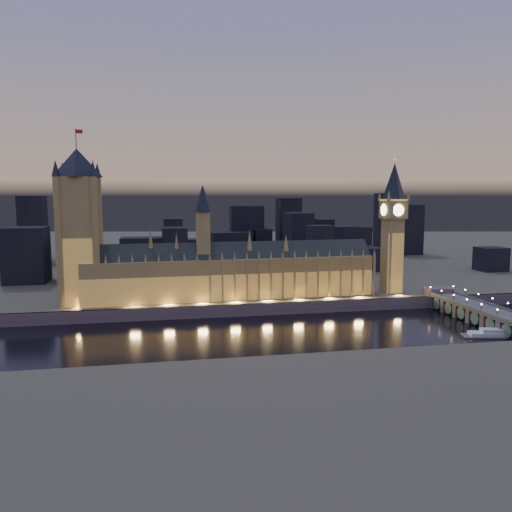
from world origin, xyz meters
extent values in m
plane|color=black|center=(0.00, 0.00, 0.00)|extent=(2000.00, 2000.00, 0.00)
cube|color=#504A40|center=(0.00, 520.00, 4.00)|extent=(2000.00, 960.00, 8.00)
cube|color=#50424D|center=(0.00, 41.00, 4.00)|extent=(2000.00, 2.50, 8.00)
cube|color=#907C4E|center=(-10.21, 62.00, 22.00)|extent=(200.63, 27.88, 28.00)
cube|color=#BB8B3F|center=(-10.21, 51.75, 17.00)|extent=(200.00, 0.50, 18.00)
cube|color=black|center=(-10.21, 62.00, 39.00)|extent=(200.49, 24.15, 16.26)
cube|color=#907C4E|center=(-30.21, 62.00, 52.00)|extent=(9.00, 9.00, 32.00)
cone|color=black|center=(-30.21, 62.00, 77.00)|extent=(13.00, 13.00, 18.00)
cube|color=#907C4E|center=(-110.21, 51.40, 22.00)|extent=(1.20, 1.20, 28.00)
cone|color=#907C4E|center=(-110.21, 52.00, 39.00)|extent=(2.00, 2.00, 6.00)
cube|color=#907C4E|center=(-101.88, 51.40, 22.00)|extent=(1.20, 1.20, 28.00)
cone|color=#907C4E|center=(-101.88, 52.00, 39.00)|extent=(2.00, 2.00, 6.00)
cube|color=#907C4E|center=(-93.54, 51.40, 22.00)|extent=(1.20, 1.20, 28.00)
cone|color=#907C4E|center=(-93.54, 52.00, 39.00)|extent=(2.00, 2.00, 6.00)
cube|color=#907C4E|center=(-85.21, 51.40, 22.00)|extent=(1.20, 1.20, 28.00)
cone|color=#907C4E|center=(-85.21, 52.00, 39.00)|extent=(2.00, 2.00, 6.00)
cube|color=#907C4E|center=(-76.88, 51.40, 22.00)|extent=(1.20, 1.20, 28.00)
cone|color=#907C4E|center=(-76.88, 52.00, 39.00)|extent=(2.00, 2.00, 6.00)
cube|color=#907C4E|center=(-68.54, 51.40, 22.00)|extent=(1.20, 1.20, 28.00)
cone|color=#907C4E|center=(-68.54, 52.00, 39.00)|extent=(2.00, 2.00, 6.00)
cube|color=#907C4E|center=(-60.21, 51.40, 22.00)|extent=(1.20, 1.20, 28.00)
cone|color=#907C4E|center=(-60.21, 52.00, 39.00)|extent=(2.00, 2.00, 6.00)
cube|color=#907C4E|center=(-51.88, 51.40, 22.00)|extent=(1.20, 1.20, 28.00)
cone|color=#907C4E|center=(-51.88, 52.00, 39.00)|extent=(2.00, 2.00, 6.00)
cube|color=#907C4E|center=(-43.54, 51.40, 22.00)|extent=(1.20, 1.20, 28.00)
cone|color=#907C4E|center=(-43.54, 52.00, 39.00)|extent=(2.00, 2.00, 6.00)
cube|color=#907C4E|center=(-35.21, 51.40, 22.00)|extent=(1.20, 1.20, 28.00)
cone|color=#907C4E|center=(-35.21, 52.00, 39.00)|extent=(2.00, 2.00, 6.00)
cube|color=#907C4E|center=(-26.88, 51.40, 22.00)|extent=(1.20, 1.20, 28.00)
cone|color=#907C4E|center=(-26.88, 52.00, 39.00)|extent=(2.00, 2.00, 6.00)
cube|color=#907C4E|center=(-18.54, 51.40, 22.00)|extent=(1.20, 1.20, 28.00)
cone|color=#907C4E|center=(-18.54, 52.00, 39.00)|extent=(2.00, 2.00, 6.00)
cube|color=#907C4E|center=(-10.21, 51.40, 22.00)|extent=(1.20, 1.20, 28.00)
cone|color=#907C4E|center=(-10.21, 52.00, 39.00)|extent=(2.00, 2.00, 6.00)
cube|color=#907C4E|center=(-1.88, 51.40, 22.00)|extent=(1.20, 1.20, 28.00)
cone|color=#907C4E|center=(-1.88, 52.00, 39.00)|extent=(2.00, 2.00, 6.00)
cube|color=#907C4E|center=(6.46, 51.40, 22.00)|extent=(1.20, 1.20, 28.00)
cone|color=#907C4E|center=(6.46, 52.00, 39.00)|extent=(2.00, 2.00, 6.00)
cube|color=#907C4E|center=(14.79, 51.40, 22.00)|extent=(1.20, 1.20, 28.00)
cone|color=#907C4E|center=(14.79, 52.00, 39.00)|extent=(2.00, 2.00, 6.00)
cube|color=#907C4E|center=(23.12, 51.40, 22.00)|extent=(1.20, 1.20, 28.00)
cone|color=#907C4E|center=(23.12, 52.00, 39.00)|extent=(2.00, 2.00, 6.00)
cube|color=#907C4E|center=(31.46, 51.40, 22.00)|extent=(1.20, 1.20, 28.00)
cone|color=#907C4E|center=(31.46, 52.00, 39.00)|extent=(2.00, 2.00, 6.00)
cube|color=#907C4E|center=(39.79, 51.40, 22.00)|extent=(1.20, 1.20, 28.00)
cone|color=#907C4E|center=(39.79, 52.00, 39.00)|extent=(2.00, 2.00, 6.00)
cube|color=#907C4E|center=(48.12, 51.40, 22.00)|extent=(1.20, 1.20, 28.00)
cone|color=#907C4E|center=(48.12, 52.00, 39.00)|extent=(2.00, 2.00, 6.00)
cube|color=#907C4E|center=(56.46, 51.40, 22.00)|extent=(1.20, 1.20, 28.00)
cone|color=#907C4E|center=(56.46, 52.00, 39.00)|extent=(2.00, 2.00, 6.00)
cube|color=#907C4E|center=(64.79, 51.40, 22.00)|extent=(1.20, 1.20, 28.00)
cone|color=#907C4E|center=(64.79, 52.00, 39.00)|extent=(2.00, 2.00, 6.00)
cube|color=#907C4E|center=(73.12, 51.40, 22.00)|extent=(1.20, 1.20, 28.00)
cone|color=#907C4E|center=(73.12, 52.00, 39.00)|extent=(2.00, 2.00, 6.00)
cube|color=#907C4E|center=(81.46, 51.40, 22.00)|extent=(1.20, 1.20, 28.00)
cone|color=#907C4E|center=(81.46, 52.00, 39.00)|extent=(2.00, 2.00, 6.00)
cube|color=#907C4E|center=(89.79, 51.40, 22.00)|extent=(1.20, 1.20, 28.00)
cone|color=#907C4E|center=(89.79, 52.00, 39.00)|extent=(2.00, 2.00, 6.00)
cone|color=#907C4E|center=(-65.21, 62.00, 49.00)|extent=(4.40, 4.40, 18.00)
cone|color=#907C4E|center=(-48.21, 62.00, 47.00)|extent=(4.40, 4.40, 14.00)
cone|color=#907C4E|center=(1.79, 62.00, 48.00)|extent=(4.40, 4.40, 16.00)
cone|color=#907C4E|center=(27.79, 62.00, 46.00)|extent=(4.40, 4.40, 12.00)
cube|color=#907C4E|center=(-110.00, 62.00, 49.38)|extent=(22.29, 22.29, 82.76)
cube|color=#BB8B3F|center=(-110.00, 50.80, 30.00)|extent=(22.00, 0.50, 44.00)
cone|color=black|center=(-110.00, 62.00, 99.76)|extent=(31.68, 31.68, 18.00)
cylinder|color=black|center=(-110.00, 62.00, 114.76)|extent=(0.50, 0.50, 12.00)
cube|color=red|center=(-107.80, 62.00, 119.26)|extent=(4.00, 0.15, 2.50)
cylinder|color=#907C4E|center=(-121.00, 51.00, 49.38)|extent=(4.40, 4.40, 82.76)
cone|color=black|center=(-121.00, 51.00, 95.76)|extent=(5.20, 5.20, 10.00)
cylinder|color=#907C4E|center=(-121.00, 73.00, 49.38)|extent=(4.40, 4.40, 82.76)
cone|color=black|center=(-121.00, 73.00, 95.76)|extent=(5.20, 5.20, 10.00)
cylinder|color=#907C4E|center=(-99.00, 51.00, 49.38)|extent=(4.40, 4.40, 82.76)
cone|color=black|center=(-99.00, 51.00, 95.76)|extent=(5.20, 5.20, 10.00)
cylinder|color=#907C4E|center=(-99.00, 73.00, 49.38)|extent=(4.40, 4.40, 82.76)
cone|color=black|center=(-99.00, 73.00, 95.76)|extent=(5.20, 5.20, 10.00)
cube|color=#907C4E|center=(108.00, 62.00, 35.12)|extent=(13.32, 13.32, 54.23)
cube|color=#BB8B3F|center=(108.00, 55.80, 30.00)|extent=(12.00, 0.50, 44.00)
cube|color=#907C4E|center=(108.00, 62.00, 68.72)|extent=(15.00, 15.00, 12.97)
cube|color=#F2C64C|center=(108.00, 62.00, 75.80)|extent=(15.75, 15.75, 1.20)
cone|color=black|center=(108.00, 62.00, 89.40)|extent=(18.00, 18.00, 26.00)
sphere|color=#F2C64C|center=(108.00, 62.00, 103.90)|extent=(2.80, 2.80, 2.80)
cylinder|color=#F2C64C|center=(108.00, 62.00, 106.40)|extent=(0.40, 0.40, 5.00)
cylinder|color=#FFF2BF|center=(108.00, 54.25, 68.72)|extent=(8.40, 0.50, 8.40)
cylinder|color=#FFF2BF|center=(108.00, 69.75, 68.72)|extent=(8.40, 0.50, 8.40)
cylinder|color=#FFF2BF|center=(100.25, 62.00, 68.72)|extent=(0.50, 8.40, 8.40)
cylinder|color=#FFF2BF|center=(115.75, 62.00, 68.72)|extent=(0.50, 8.40, 8.40)
cone|color=#907C4E|center=(100.50, 54.50, 79.20)|extent=(2.60, 2.60, 8.00)
cone|color=#907C4E|center=(100.50, 69.50, 79.20)|extent=(2.60, 2.60, 8.00)
cone|color=#907C4E|center=(115.50, 54.50, 79.20)|extent=(2.60, 2.60, 8.00)
cone|color=#907C4E|center=(115.50, 69.50, 79.20)|extent=(2.60, 2.60, 8.00)
cube|color=#50424D|center=(136.00, -10.00, 9.50)|extent=(18.49, 100.00, 1.60)
cube|color=#3B5D4C|center=(127.16, -10.00, 10.90)|extent=(0.80, 100.00, 1.60)
cube|color=#3B5D4C|center=(144.85, -10.00, 10.90)|extent=(0.80, 100.00, 1.60)
cube|color=#50424D|center=(136.00, 45.00, 8.75)|extent=(18.49, 12.00, 9.50)
cube|color=#50424D|center=(136.00, -31.43, 4.35)|extent=(16.64, 4.00, 9.50)
cylinder|color=black|center=(127.16, -31.43, 12.70)|extent=(0.30, 0.30, 4.40)
sphere|color=#FFD88C|center=(127.16, -31.43, 15.00)|extent=(1.00, 1.00, 1.00)
cube|color=#50424D|center=(136.00, -17.14, 4.35)|extent=(16.64, 4.00, 9.50)
cylinder|color=black|center=(127.16, -17.14, 12.70)|extent=(0.30, 0.30, 4.40)
sphere|color=#FFD88C|center=(127.16, -17.14, 15.00)|extent=(1.00, 1.00, 1.00)
cylinder|color=black|center=(144.85, -17.14, 12.70)|extent=(0.30, 0.30, 4.40)
sphere|color=#FFD88C|center=(144.85, -17.14, 15.00)|extent=(1.00, 1.00, 1.00)
cube|color=#50424D|center=(136.00, -2.86, 4.35)|extent=(16.64, 4.00, 9.50)
cylinder|color=black|center=(127.16, -2.86, 12.70)|extent=(0.30, 0.30, 4.40)
sphere|color=#FFD88C|center=(127.16, -2.86, 15.00)|extent=(1.00, 1.00, 1.00)
cylinder|color=black|center=(144.85, -2.86, 12.70)|extent=(0.30, 0.30, 4.40)
sphere|color=#FFD88C|center=(144.85, -2.86, 15.00)|extent=(1.00, 1.00, 1.00)
cube|color=#50424D|center=(136.00, 11.43, 4.35)|extent=(16.64, 4.00, 9.50)
cylinder|color=black|center=(127.16, 11.43, 12.70)|extent=(0.30, 0.30, 4.40)
sphere|color=#FFD88C|center=(127.16, 11.43, 15.00)|extent=(1.00, 1.00, 1.00)
cylinder|color=black|center=(144.85, 11.43, 12.70)|extent=(0.30, 0.30, 4.40)
sphere|color=#FFD88C|center=(144.85, 11.43, 15.00)|extent=(1.00, 1.00, 1.00)
cube|color=#50424D|center=(136.00, 25.71, 4.35)|extent=(16.64, 4.00, 9.50)
cylinder|color=black|center=(127.16, 25.71, 12.70)|extent=(0.30, 0.30, 4.40)
sphere|color=#FFD88C|center=(127.16, 25.71, 15.00)|extent=(1.00, 1.00, 1.00)
cylinder|color=black|center=(144.85, 25.71, 12.70)|extent=(0.30, 0.30, 4.40)
sphere|color=#FFD88C|center=(144.85, 25.71, 15.00)|extent=(1.00, 1.00, 1.00)
cube|color=#50424D|center=(136.00, 40.00, 4.35)|extent=(16.64, 4.00, 9.50)
cylinder|color=black|center=(127.16, 40.00, 12.70)|extent=(0.30, 0.30, 4.40)
sphere|color=#FFD88C|center=(127.16, 40.00, 15.00)|extent=(1.00, 1.00, 1.00)
cylinder|color=black|center=(144.85, 40.00, 12.70)|extent=(0.30, 0.30, 4.40)
sphere|color=#FFD88C|center=(144.85, 40.00, 15.00)|extent=(1.00, 1.00, 1.00)
cylinder|color=#3B5D4C|center=(136.00, -24.29, 4.70)|extent=(16.27, 8.00, 8.00)
cylinder|color=#3B5D4C|center=(136.00, -10.00, 4.70)|extent=(16.27, 8.00, 8.00)
cylinder|color=#3B5D4C|center=(136.00, 4.29, 4.70)|extent=(16.27, 8.00, 8.00)
cylinder|color=#3B5D4C|center=(136.00, 18.57, 4.70)|extent=(16.27, 8.00, 8.00)
cylinder|color=#3B5D4C|center=(136.00, 32.86, 4.70)|extent=(16.27, 8.00, 8.00)
cube|color=#50424D|center=(128.28, -34.25, 0.30)|extent=(43.32, 19.95, 0.60)
cube|color=silver|center=(128.28, -34.25, 1.20)|extent=(35.69, 16.05, 2.40)
cube|color=silver|center=(128.28, -34.25, 3.40)|extent=(23.11, 11.33, 2.20)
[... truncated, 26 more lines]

